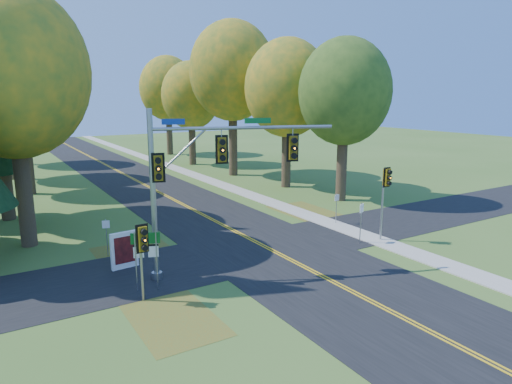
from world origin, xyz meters
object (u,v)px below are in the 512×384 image
route_sign_cluster (146,249)px  info_kiosk (124,250)px  traffic_mast (200,171)px  east_signal_pole (386,185)px

route_sign_cluster → info_kiosk: 3.17m
info_kiosk → traffic_mast: bearing=-50.4°
east_signal_pole → info_kiosk: 14.64m
traffic_mast → info_kiosk: size_ratio=4.42×
info_kiosk → route_sign_cluster: bearing=-93.2°
east_signal_pole → route_sign_cluster: east_signal_pole is taller
traffic_mast → route_sign_cluster: traffic_mast is taller
route_sign_cluster → info_kiosk: bearing=114.1°
route_sign_cluster → info_kiosk: size_ratio=1.44×
east_signal_pole → info_kiosk: bearing=167.1°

